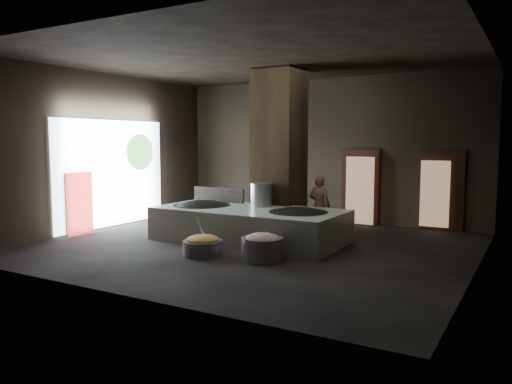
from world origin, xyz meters
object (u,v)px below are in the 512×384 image
Objects in this scene: stock_pot at (261,195)px; cook at (319,206)px; hearth_platform at (249,225)px; wok_left at (202,208)px; wok_right at (298,215)px; veg_basin at (203,248)px; meat_basin at (262,249)px.

cook reaches higher than stock_pot.
wok_left reaches higher than hearth_platform.
hearth_platform is 7.67× the size of stock_pot.
wok_right is 2.25× the size of stock_pot.
wok_right reaches higher than veg_basin.
veg_basin is at bearing -93.05° from stock_pot.
meat_basin is (2.75, -1.60, -0.50)m from wok_left.
cook is at bearing 29.83° from wok_left.
wok_left is 1.68× the size of meat_basin.
wok_left is 1.69× the size of veg_basin.
hearth_platform is 5.35× the size of veg_basin.
stock_pot reaches higher than veg_basin.
meat_basin is at bearing -30.10° from wok_left.
wok_left is at bearing -177.95° from wok_right.
veg_basin is at bearing -91.91° from hearth_platform.
stock_pot is at bearing 86.95° from veg_basin.
veg_basin is at bearing -169.39° from meat_basin.
hearth_platform is 3.41× the size of wok_right.
wok_left is (-1.45, -0.05, 0.33)m from hearth_platform.
stock_pot is 2.68m from meat_basin.
hearth_platform is 1.39m from wok_right.
stock_pot is at bearing 158.96° from wok_right.
wok_left reaches higher than veg_basin.
wok_left is at bearing -177.51° from hearth_platform.
veg_basin is at bearing 65.82° from cook.
veg_basin is (-0.08, -1.90, -0.25)m from hearth_platform.
meat_basin is at bearing 87.83° from cook.
veg_basin is at bearing -126.21° from wok_right.
wok_left is at bearing -158.20° from stock_pot.
hearth_platform reaches higher than veg_basin.
wok_right is 1.44m from stock_pot.
hearth_platform is at bearing -177.88° from wok_right.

